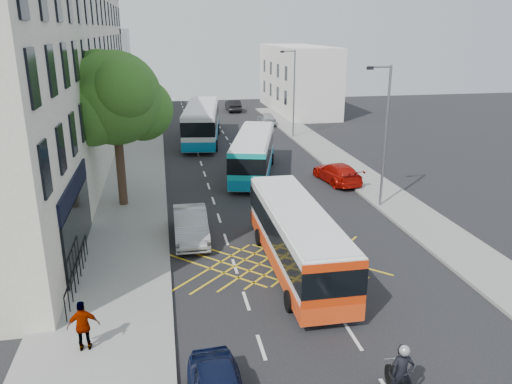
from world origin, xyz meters
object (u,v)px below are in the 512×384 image
bus_near (297,237)px  motorbike (401,377)px  distant_car_dark (233,105)px  distant_car_silver (266,118)px  distant_car_grey (207,121)px  lamp_far (293,89)px  bus_mid (253,153)px  parked_car_silver (191,225)px  red_hatchback (337,173)px  pedestrian_far (83,326)px  bus_far (202,122)px  street_tree (114,99)px  lamp_near (384,130)px

bus_near → motorbike: bearing=-85.3°
distant_car_dark → distant_car_silver: bearing=102.5°
motorbike → distant_car_grey: bearing=98.0°
distant_car_dark → lamp_far: bearing=100.2°
bus_mid → distant_car_silver: size_ratio=2.77×
bus_mid → parked_car_silver: bus_mid is taller
distant_car_grey → bus_mid: bearing=-87.1°
motorbike → distant_car_dark: (2.90, 52.48, -0.17)m
red_hatchback → pedestrian_far: (-14.33, -16.51, 0.34)m
distant_car_grey → distant_car_silver: distant_car_silver is taller
distant_car_dark → pedestrian_far: (-11.79, -48.44, 0.28)m
bus_mid → red_hatchback: (5.23, -2.98, -0.87)m
lamp_far → motorbike: (-6.13, -35.28, -3.71)m
lamp_far → bus_far: 9.06m
motorbike → red_hatchback: 21.27m
street_tree → lamp_far: street_tree is taller
bus_near → bus_mid: (0.86, 14.94, 0.07)m
street_tree → red_hatchback: street_tree is taller
red_hatchback → distant_car_silver: size_ratio=1.20×
bus_mid → parked_car_silver: bearing=-100.1°
bus_near → distant_car_grey: bus_near is taller
parked_car_silver → distant_car_dark: (7.86, 39.82, -0.03)m
lamp_far → red_hatchback: lamp_far is taller
red_hatchback → distant_car_grey: size_ratio=1.03×
street_tree → lamp_near: street_tree is taller
street_tree → lamp_near: bearing=-11.4°
bus_near → parked_car_silver: (-4.31, 4.06, -0.71)m
distant_car_grey → distant_car_silver: bearing=0.5°
street_tree → distant_car_silver: bearing=60.6°
bus_mid → red_hatchback: 6.08m
bus_near → distant_car_grey: size_ratio=2.20×
distant_car_grey → distant_car_dark: size_ratio=1.02×
bus_mid → distant_car_silver: 19.77m
motorbike → distant_car_silver: bearing=89.3°
distant_car_grey → distant_car_silver: 6.50m
lamp_near → bus_near: size_ratio=0.80×
distant_car_grey → bus_far: bearing=-100.9°
red_hatchback → bus_near: bearing=55.0°
street_tree → bus_near: street_tree is taller
lamp_near → red_hatchback: size_ratio=1.72×
distant_car_grey → distant_car_dark: distant_car_dark is taller
bus_far → pedestrian_far: bearing=-93.8°
bus_far → pedestrian_far: size_ratio=7.18×
lamp_near → parked_car_silver: (-11.10, -2.62, -3.85)m
motorbike → parked_car_silver: motorbike is taller
distant_car_dark → pedestrian_far: size_ratio=2.58×
distant_car_dark → bus_mid: bearing=84.2°
lamp_far → bus_near: size_ratio=0.80×
lamp_near → red_hatchback: lamp_near is taller
lamp_near → motorbike: bearing=-111.9°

